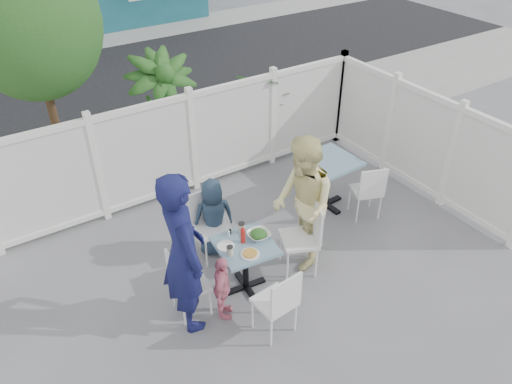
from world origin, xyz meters
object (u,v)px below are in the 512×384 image
spare_table (328,171)px  main_table (245,255)px  boy (214,217)px  man (183,253)px  chair_left (183,281)px  toddler (222,288)px  chair_right (306,232)px  chair_back (208,219)px  chair_near (279,300)px  woman (302,204)px

spare_table → main_table: bearing=-157.1°
boy → man: bearing=60.0°
chair_left → toddler: chair_left is taller
chair_left → chair_right: size_ratio=0.88×
main_table → chair_back: 0.83m
chair_right → chair_back: bearing=65.1°
main_table → chair_back: size_ratio=0.78×
chair_back → spare_table: bearing=179.4°
chair_right → spare_table: bearing=-28.0°
chair_near → boy: boy is taller
man → boy: bearing=-36.5°
chair_right → toddler: (-1.26, -0.13, -0.15)m
spare_table → toddler: size_ratio=0.93×
woman → boy: bearing=-110.9°
main_table → spare_table: size_ratio=0.90×
chair_right → chair_back: 1.27m
toddler → chair_back: bearing=16.0°
main_table → chair_right: size_ratio=0.72×
chair_left → man: 0.47m
boy → spare_table: bearing=-166.7°
chair_right → chair_near: size_ratio=1.12×
spare_table → chair_right: 1.43m
main_table → boy: (0.03, 0.81, 0.02)m
main_table → chair_back: bearing=93.0°
man → chair_back: bearing=-33.4°
toddler → chair_right: bearing=-47.3°
chair_left → boy: bearing=138.7°
chair_back → boy: 0.07m
chair_left → man: size_ratio=0.45×
toddler → woman: bearing=-40.8°
spare_table → man: 2.86m
chair_left → main_table: bearing=92.5°
spare_table → chair_back: bearing=179.4°
spare_table → boy: size_ratio=0.72×
chair_near → woman: woman is taller
main_table → toddler: toddler is taller
chair_right → man: man is taller
main_table → chair_right: bearing=-7.0°
main_table → boy: size_ratio=0.65×
chair_right → boy: 1.21m
woman → main_table: bearing=-64.7°
spare_table → woman: 1.33m
spare_table → boy: 1.89m
chair_left → toddler: bearing=57.4°
chair_left → chair_near: bearing=46.1°
toddler → chair_left: bearing=89.5°
spare_table → toddler: toddler is taller
chair_left → boy: boy is taller
chair_right → chair_near: (-0.88, -0.69, -0.06)m
spare_table → chair_left: (-2.71, -0.78, -0.11)m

